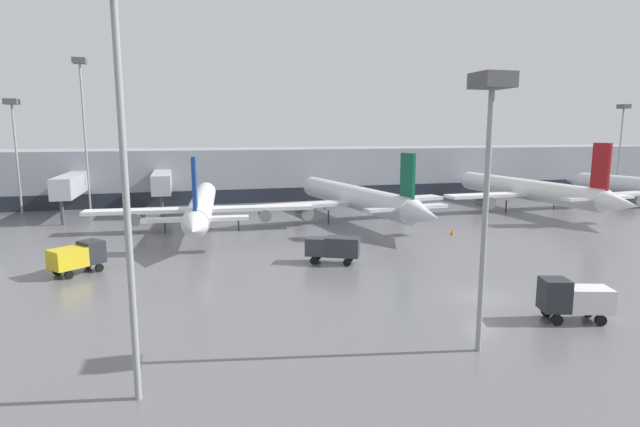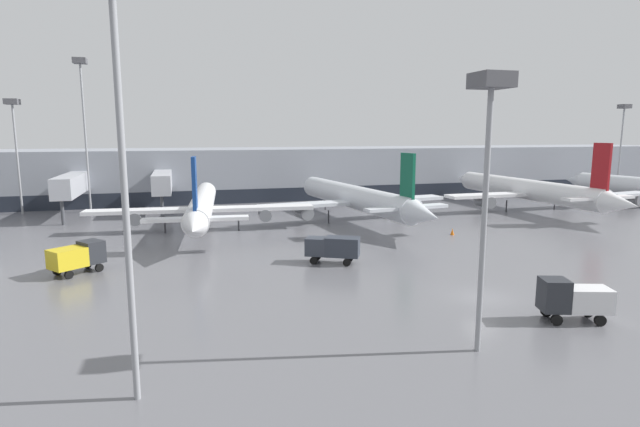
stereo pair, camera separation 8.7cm
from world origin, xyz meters
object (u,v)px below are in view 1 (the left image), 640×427
Objects in this scene: apron_light_mast_0 at (490,129)px; apron_light_mast_2 at (13,123)px; apron_light_mast_6 at (82,95)px; apron_light_mast_5 at (622,123)px; service_truck_2 at (333,247)px; service_truck_1 at (573,298)px; service_truck_3 at (78,256)px; apron_light_mast_3 at (118,65)px; parked_jet_2 at (355,198)px; parked_jet_1 at (528,190)px; traffic_cone_1 at (452,232)px; traffic_cone_3 at (420,210)px; parked_jet_3 at (202,206)px.

apron_light_mast_0 is 0.90× the size of apron_light_mast_2.
apron_light_mast_6 is (-28.53, 58.26, 5.20)m from apron_light_mast_0.
apron_light_mast_5 is at bearing 39.48° from apron_light_mast_0.
service_truck_2 is 79.31m from apron_light_mast_5.
apron_light_mast_6 reaches higher than apron_light_mast_5.
service_truck_1 is 38.30m from service_truck_3.
apron_light_mast_5 is at bearing 33.26° from apron_light_mast_3.
apron_light_mast_6 reaches higher than parked_jet_2.
apron_light_mast_3 is at bearing 22.87° from service_truck_1.
apron_light_mast_0 reaches higher than parked_jet_2.
service_truck_2 is 22.12m from service_truck_3.
apron_light_mast_6 is (-64.81, 16.17, 14.11)m from parked_jet_1.
parked_jet_1 is at bearing 32.86° from traffic_cone_1.
service_truck_2 is (-9.71, -21.00, -1.57)m from parked_jet_2.
apron_light_mast_5 reaches higher than traffic_cone_3.
parked_jet_2 is 14.91m from traffic_cone_1.
parked_jet_3 is (-20.57, -2.05, 0.05)m from parked_jet_2.
apron_light_mast_6 is (-15.55, 19.30, 14.14)m from parked_jet_3.
parked_jet_1 is 58.24× the size of traffic_cone_3.
parked_jet_3 is at bearing -42.46° from service_truck_1.
apron_light_mast_6 is at bearing 163.94° from traffic_cone_3.
service_truck_1 is at bearing 14.99° from apron_light_mast_0.
apron_light_mast_5 is at bearing -68.18° from parked_jet_1.
traffic_cone_3 is (32.20, 5.55, -2.80)m from parked_jet_3.
parked_jet_2 reaches higher than service_truck_3.
apron_light_mast_6 reaches higher than service_truck_3.
service_truck_2 is 19.29m from traffic_cone_1.
traffic_cone_1 is (39.27, 5.76, -1.16)m from service_truck_3.
apron_light_mast_2 is 10.22m from apron_light_mast_6.
parked_jet_2 is 42.66m from apron_light_mast_0.
service_truck_3 is 6.08× the size of traffic_cone_1.
apron_light_mast_6 is (-10.85, 58.49, 2.66)m from apron_light_mast_3.
apron_light_mast_2 is at bearing 60.99° from parked_jet_2.
apron_light_mast_6 is at bearing 58.60° from service_truck_3.
service_truck_2 is at bearing -45.52° from service_truck_3.
service_truck_3 is at bearing -69.12° from apron_light_mast_2.
traffic_cone_1 is 34.32m from apron_light_mast_0.
parked_jet_2 reaches higher than service_truck_2.
service_truck_3 is 40.57m from apron_light_mast_2.
apron_light_mast_3 reaches higher than parked_jet_3.
parked_jet_1 is 2.06× the size of apron_light_mast_3.
traffic_cone_3 is 49.89m from apron_light_mast_0.
apron_light_mast_0 is at bearing -113.36° from traffic_cone_3.
traffic_cone_1 is at bearing 121.19° from parked_jet_1.
service_truck_2 is 28.69m from apron_light_mast_3.
traffic_cone_1 is (7.60, -12.54, -2.71)m from parked_jet_2.
traffic_cone_1 is 0.05× the size of apron_light_mast_0.
service_truck_3 is (-31.67, -18.31, -1.55)m from parked_jet_2.
traffic_cone_1 is at bearing -126.62° from service_truck_2.
traffic_cone_1 is (28.17, -10.50, -2.75)m from parked_jet_3.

